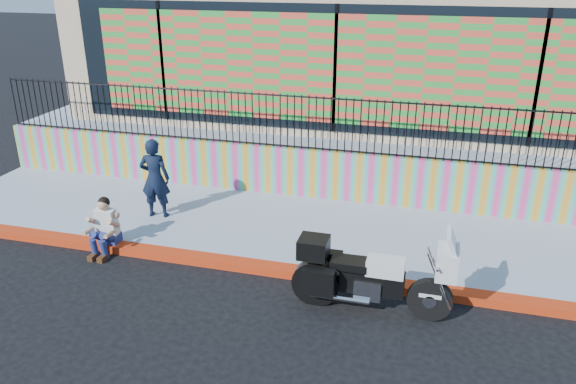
% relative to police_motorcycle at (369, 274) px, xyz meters
% --- Properties ---
extents(ground, '(90.00, 90.00, 0.00)m').
position_rel_police_motorcycle_xyz_m(ground, '(-1.53, 0.69, -0.64)').
color(ground, black).
rests_on(ground, ground).
extents(red_curb, '(16.00, 0.30, 0.15)m').
position_rel_police_motorcycle_xyz_m(red_curb, '(-1.53, 0.69, -0.56)').
color(red_curb, '#A0230B').
rests_on(red_curb, ground).
extents(sidewalk, '(16.00, 3.00, 0.15)m').
position_rel_police_motorcycle_xyz_m(sidewalk, '(-1.53, 2.34, -0.56)').
color(sidewalk, '#8991A5').
rests_on(sidewalk, ground).
extents(mural_wall, '(16.00, 0.20, 1.10)m').
position_rel_police_motorcycle_xyz_m(mural_wall, '(-1.53, 3.94, 0.06)').
color(mural_wall, '#E33B89').
rests_on(mural_wall, sidewalk).
extents(metal_fence, '(15.80, 0.04, 1.20)m').
position_rel_police_motorcycle_xyz_m(metal_fence, '(-1.53, 3.94, 1.21)').
color(metal_fence, black).
rests_on(metal_fence, mural_wall).
extents(elevated_platform, '(16.00, 10.00, 1.25)m').
position_rel_police_motorcycle_xyz_m(elevated_platform, '(-1.53, 9.04, -0.01)').
color(elevated_platform, '#8991A5').
rests_on(elevated_platform, ground).
extents(storefront_building, '(14.00, 8.06, 4.00)m').
position_rel_police_motorcycle_xyz_m(storefront_building, '(-1.53, 8.82, 2.61)').
color(storefront_building, tan).
rests_on(storefront_building, elevated_platform).
extents(police_motorcycle, '(2.44, 0.81, 1.52)m').
position_rel_police_motorcycle_xyz_m(police_motorcycle, '(0.00, 0.00, 0.00)').
color(police_motorcycle, black).
rests_on(police_motorcycle, ground).
extents(police_officer, '(0.66, 0.49, 1.67)m').
position_rel_police_motorcycle_xyz_m(police_officer, '(-4.67, 2.05, 0.35)').
color(police_officer, black).
rests_on(police_officer, sidewalk).
extents(seated_man, '(0.54, 0.71, 1.06)m').
position_rel_police_motorcycle_xyz_m(seated_man, '(-4.99, 0.55, -0.19)').
color(seated_man, navy).
rests_on(seated_man, ground).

